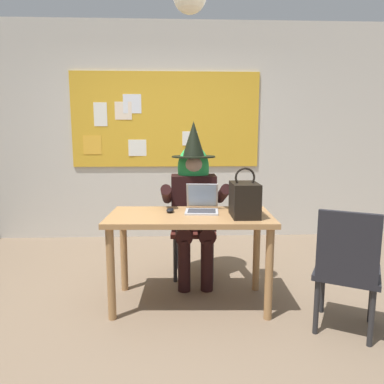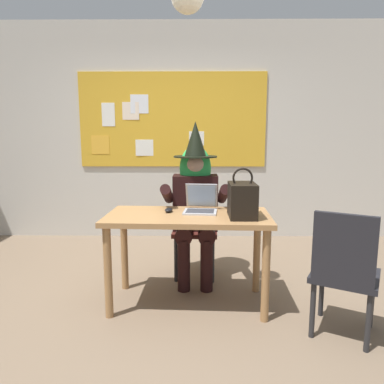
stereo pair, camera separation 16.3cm
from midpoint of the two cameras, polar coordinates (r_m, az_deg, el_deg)
The scene contains 9 objects.
ground_plane at distance 2.96m, azimuth -3.89°, elevation -18.43°, with size 24.00×24.00×0.00m, color #75604C.
wall_back_bulletin at distance 4.75m, azimuth -2.03°, elevation 9.57°, with size 6.33×2.18×2.77m.
desk_main at distance 2.85m, azimuth 1.02°, elevation -5.71°, with size 1.31×0.68×0.74m.
chair_at_desk at distance 3.54m, azimuth 1.91°, elevation -4.75°, with size 0.44×0.44×0.92m.
person_costumed at distance 3.36m, azimuth 1.92°, elevation -0.38°, with size 0.59×0.67×1.49m.
laptop at distance 2.93m, azimuth 3.00°, elevation -2.14°, with size 0.29×0.33×0.22m.
computer_mouse at distance 2.90m, azimuth -2.12°, elevation -2.89°, with size 0.06×0.10×0.03m, color black.
handbag at distance 2.75m, azimuth 9.69°, elevation -1.22°, with size 0.20×0.30×0.38m.
chair_extra_corner at distance 2.65m, azimuth 24.75°, elevation -11.06°, with size 0.57×0.57×0.88m.
Camera 2 is at (0.30, -2.61, 1.37)m, focal length 33.51 mm.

